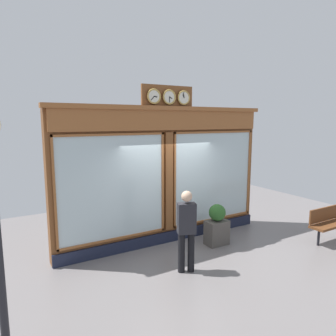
% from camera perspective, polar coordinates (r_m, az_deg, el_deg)
% --- Properties ---
extents(ground_plane, '(14.00, 14.00, 0.00)m').
position_cam_1_polar(ground_plane, '(6.08, 14.50, -21.74)').
color(ground_plane, slate).
extents(shop_facade, '(5.75, 0.42, 3.89)m').
position_cam_1_polar(shop_facade, '(7.70, -0.48, -1.29)').
color(shop_facade, brown).
rests_on(shop_facade, ground_plane).
extents(pedestrian, '(0.41, 0.33, 1.69)m').
position_cam_1_polar(pedestrian, '(6.29, 3.44, -11.01)').
color(pedestrian, black).
rests_on(pedestrian, ground_plane).
extents(planter_box, '(0.56, 0.36, 0.61)m').
position_cam_1_polar(planter_box, '(7.91, 9.02, -11.72)').
color(planter_box, '#4C4742').
rests_on(planter_box, ground_plane).
extents(planter_shrub, '(0.42, 0.42, 0.42)m').
position_cam_1_polar(planter_shrub, '(7.74, 9.11, -8.15)').
color(planter_shrub, '#285623').
rests_on(planter_shrub, planter_box).
extents(street_bench, '(1.40, 0.40, 0.87)m').
position_cam_1_polar(street_bench, '(8.99, 27.91, -8.66)').
color(street_bench, '#5B3319').
rests_on(street_bench, ground_plane).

